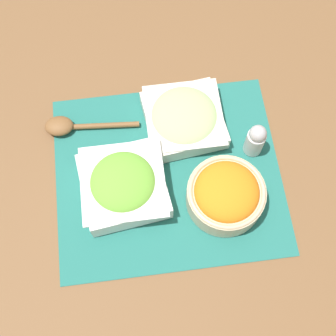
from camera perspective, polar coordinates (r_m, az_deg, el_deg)
name	(u,v)px	position (r m, az deg, el deg)	size (l,w,h in m)	color
ground_plane	(168,174)	(0.98, 0.00, -0.75)	(3.00, 3.00, 0.00)	brown
placemat	(168,174)	(0.98, 0.00, -0.71)	(0.47, 0.41, 0.00)	#236B60
lettuce_bowl	(123,185)	(0.93, -5.45, -2.03)	(0.18, 0.18, 0.07)	white
carrot_bowl	(226,194)	(0.92, 7.08, -3.18)	(0.16, 0.16, 0.08)	#C6B28E
cucumber_bowl	(184,118)	(1.00, 1.96, 6.09)	(0.18, 0.18, 0.06)	silver
wooden_spoon	(69,126)	(1.03, -11.92, 5.04)	(0.20, 0.05, 0.03)	brown
pepper_shaker	(256,140)	(0.97, 10.62, 3.42)	(0.04, 0.04, 0.09)	silver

